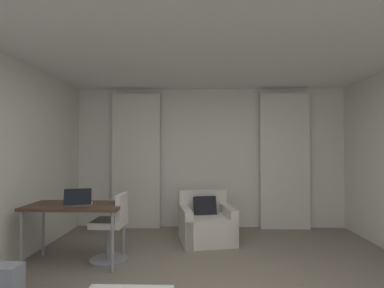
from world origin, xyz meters
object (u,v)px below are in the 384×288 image
desk_chair (112,231)px  laptop (78,202)px  armchair (206,224)px  desk (76,210)px

desk_chair → laptop: (-0.38, -0.14, 0.40)m
desk_chair → laptop: 0.57m
armchair → desk_chair: desk_chair is taller
armchair → desk: 1.99m
armchair → laptop: (-1.62, -1.04, 0.53)m
armchair → laptop: laptop is taller
desk_chair → laptop: laptop is taller
desk → armchair: bearing=29.9°
desk → desk_chair: (0.45, 0.07, -0.29)m
desk → laptop: size_ratio=3.21×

